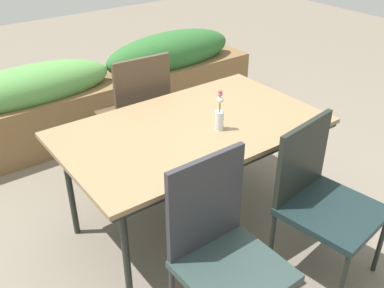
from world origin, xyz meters
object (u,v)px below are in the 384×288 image
chair_near_left (222,246)px  planter_box (110,90)px  chair_near_right (321,195)px  flower_vase (220,115)px  chair_far_side (137,111)px  dining_table (192,132)px

chair_near_left → planter_box: (0.58, 2.32, -0.15)m
chair_near_right → flower_vase: size_ratio=3.53×
chair_near_right → flower_vase: flower_vase is taller
chair_near_left → chair_far_side: bearing=-105.8°
chair_far_side → flower_vase: size_ratio=3.83×
dining_table → chair_far_side: (0.03, 0.74, -0.15)m
chair_near_right → chair_near_left: chair_near_left is taller
dining_table → planter_box: bearing=82.2°
chair_far_side → chair_near_left: size_ratio=1.04×
chair_near_right → chair_far_side: 1.52m
dining_table → chair_far_side: 0.76m
dining_table → chair_near_right: size_ratio=1.75×
chair_near_left → planter_box: bearing=-105.1°
chair_near_right → flower_vase: (-0.25, 0.61, 0.33)m
dining_table → planter_box: planter_box is taller
planter_box → dining_table: bearing=-97.8°
chair_near_right → planter_box: (-0.13, 2.32, -0.14)m
chair_near_right → flower_vase: 0.74m
dining_table → chair_far_side: size_ratio=1.61×
chair_near_left → flower_vase: 0.83m
flower_vase → dining_table: bearing=127.3°
chair_far_side → chair_near_left: chair_far_side is taller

